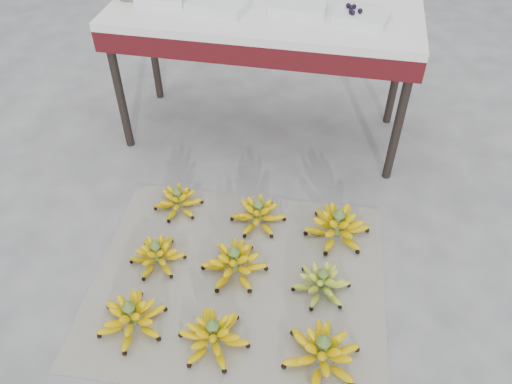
% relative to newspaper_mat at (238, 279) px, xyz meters
% --- Properties ---
extents(ground, '(60.00, 60.00, 0.00)m').
position_rel_newspaper_mat_xyz_m(ground, '(-0.01, 0.06, -0.00)').
color(ground, '#5D5E60').
rests_on(ground, ground).
extents(newspaper_mat, '(1.30, 1.11, 0.01)m').
position_rel_newspaper_mat_xyz_m(newspaper_mat, '(0.00, 0.00, 0.00)').
color(newspaper_mat, silver).
rests_on(newspaper_mat, ground).
extents(bunch_front_left, '(0.35, 0.35, 0.17)m').
position_rel_newspaper_mat_xyz_m(bunch_front_left, '(-0.36, -0.30, 0.06)').
color(bunch_front_left, '#F0D500').
rests_on(bunch_front_left, newspaper_mat).
extents(bunch_front_center, '(0.35, 0.35, 0.17)m').
position_rel_newspaper_mat_xyz_m(bunch_front_center, '(-0.03, -0.32, 0.06)').
color(bunch_front_center, '#F0D500').
rests_on(bunch_front_center, newspaper_mat).
extents(bunch_front_right, '(0.39, 0.39, 0.18)m').
position_rel_newspaper_mat_xyz_m(bunch_front_right, '(0.39, -0.31, 0.06)').
color(bunch_front_right, '#F0D500').
rests_on(bunch_front_right, newspaper_mat).
extents(bunch_mid_left, '(0.28, 0.28, 0.15)m').
position_rel_newspaper_mat_xyz_m(bunch_mid_left, '(-0.37, 0.02, 0.05)').
color(bunch_mid_left, '#F0D500').
rests_on(bunch_mid_left, newspaper_mat).
extents(bunch_mid_center, '(0.32, 0.32, 0.17)m').
position_rel_newspaper_mat_xyz_m(bunch_mid_center, '(-0.03, 0.04, 0.06)').
color(bunch_mid_center, '#F0D500').
rests_on(bunch_mid_center, newspaper_mat).
extents(bunch_mid_right, '(0.28, 0.28, 0.15)m').
position_rel_newspaper_mat_xyz_m(bunch_mid_right, '(0.36, 0.01, 0.05)').
color(bunch_mid_right, '#76A730').
rests_on(bunch_mid_right, newspaper_mat).
extents(bunch_back_left, '(0.28, 0.28, 0.14)m').
position_rel_newspaper_mat_xyz_m(bunch_back_left, '(-0.38, 0.37, 0.05)').
color(bunch_back_left, '#F0D500').
rests_on(bunch_back_left, newspaper_mat).
extents(bunch_back_center, '(0.28, 0.28, 0.16)m').
position_rel_newspaper_mat_xyz_m(bunch_back_center, '(0.02, 0.35, 0.06)').
color(bunch_back_center, '#F0D500').
rests_on(bunch_back_center, newspaper_mat).
extents(bunch_back_right, '(0.30, 0.30, 0.18)m').
position_rel_newspaper_mat_xyz_m(bunch_back_right, '(0.40, 0.34, 0.06)').
color(bunch_back_right, '#F0D500').
rests_on(bunch_back_right, newspaper_mat).
extents(vendor_table, '(1.54, 0.62, 0.74)m').
position_rel_newspaper_mat_xyz_m(vendor_table, '(-0.10, 1.07, 0.65)').
color(vendor_table, black).
rests_on(vendor_table, ground).
extents(tray_left, '(0.31, 0.25, 0.04)m').
position_rel_newspaper_mat_xyz_m(tray_left, '(-0.31, 1.04, 0.76)').
color(tray_left, silver).
rests_on(tray_left, vendor_table).
extents(tray_right, '(0.27, 0.20, 0.04)m').
position_rel_newspaper_mat_xyz_m(tray_right, '(0.07, 1.10, 0.76)').
color(tray_right, silver).
rests_on(tray_right, vendor_table).
extents(tray_far_right, '(0.28, 0.22, 0.06)m').
position_rel_newspaper_mat_xyz_m(tray_far_right, '(0.38, 1.04, 0.76)').
color(tray_far_right, silver).
rests_on(tray_far_right, vendor_table).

